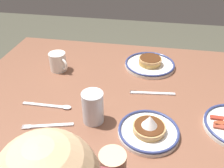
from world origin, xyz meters
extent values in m
cube|color=brown|center=(0.00, 0.00, 0.71)|extent=(1.36, 0.98, 0.04)
cylinder|color=brown|center=(-0.57, -0.38, 0.34)|extent=(0.07, 0.07, 0.69)
cylinder|color=brown|center=(0.57, -0.38, 0.34)|extent=(0.07, 0.07, 0.69)
cylinder|color=silver|center=(-0.14, -0.24, 0.74)|extent=(0.26, 0.26, 0.01)
torus|color=navy|center=(-0.14, -0.24, 0.75)|extent=(0.26, 0.26, 0.01)
cylinder|color=tan|center=(-0.14, -0.24, 0.75)|extent=(0.11, 0.11, 0.01)
cylinder|color=gold|center=(-0.14, -0.24, 0.76)|extent=(0.12, 0.12, 0.01)
cylinder|color=tan|center=(-0.14, -0.24, 0.77)|extent=(0.12, 0.12, 0.01)
cylinder|color=#4C2814|center=(-0.14, -0.24, 0.78)|extent=(0.11, 0.11, 0.00)
cylinder|color=white|center=(-0.16, 0.25, 0.74)|extent=(0.22, 0.22, 0.01)
torus|color=navy|center=(-0.16, 0.25, 0.75)|extent=(0.22, 0.22, 0.01)
cylinder|color=tan|center=(-0.16, 0.25, 0.75)|extent=(0.11, 0.11, 0.01)
cylinder|color=tan|center=(-0.16, 0.25, 0.76)|extent=(0.12, 0.12, 0.01)
cylinder|color=#4C2814|center=(-0.16, 0.25, 0.77)|extent=(0.11, 0.11, 0.00)
cone|color=white|center=(-0.16, 0.25, 0.79)|extent=(0.06, 0.06, 0.04)
cube|color=maroon|center=(-0.44, 0.14, 0.75)|extent=(0.10, 0.02, 0.01)
cylinder|color=white|center=(0.32, -0.13, 0.78)|extent=(0.08, 0.08, 0.09)
torus|color=white|center=(0.28, -0.11, 0.78)|extent=(0.06, 0.04, 0.06)
cylinder|color=brown|center=(0.32, -0.13, 0.81)|extent=(0.07, 0.07, 0.01)
cylinder|color=silver|center=(0.05, 0.22, 0.79)|extent=(0.08, 0.08, 0.13)
cylinder|color=black|center=(0.05, 0.22, 0.78)|extent=(0.07, 0.07, 0.09)
cube|color=silver|center=(0.21, 0.28, 0.73)|extent=(0.18, 0.06, 0.01)
cube|color=silver|center=(0.29, 0.29, 0.73)|extent=(0.03, 0.01, 0.00)
cube|color=silver|center=(0.29, 0.30, 0.73)|extent=(0.03, 0.01, 0.00)
cube|color=silver|center=(0.29, 0.30, 0.73)|extent=(0.03, 0.01, 0.00)
cube|color=silver|center=(0.29, 0.31, 0.73)|extent=(0.03, 0.01, 0.00)
cube|color=silver|center=(-0.17, 0.00, 0.73)|extent=(0.19, 0.04, 0.01)
cube|color=silver|center=(-0.08, 0.00, 0.73)|extent=(0.03, 0.01, 0.00)
cube|color=silver|center=(-0.08, 0.00, 0.73)|extent=(0.03, 0.01, 0.00)
cube|color=silver|center=(-0.08, 0.01, 0.73)|extent=(0.03, 0.01, 0.00)
cube|color=silver|center=(-0.08, 0.02, 0.73)|extent=(0.03, 0.01, 0.00)
cube|color=silver|center=(0.27, 0.17, 0.73)|extent=(0.20, 0.02, 0.01)
ellipsoid|color=silver|center=(0.18, 0.17, 0.74)|extent=(0.04, 0.03, 0.01)
camera|label=1|loc=(-0.14, 0.90, 1.38)|focal=39.56mm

